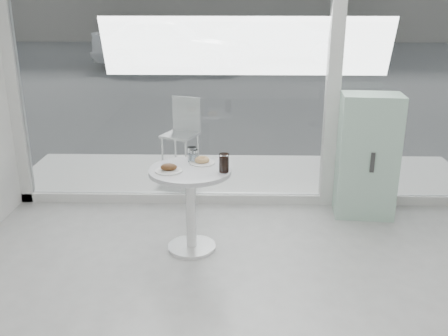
{
  "coord_description": "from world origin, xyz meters",
  "views": [
    {
      "loc": [
        -0.11,
        -2.18,
        2.18
      ],
      "look_at": [
        -0.2,
        1.7,
        0.85
      ],
      "focal_mm": 40.0,
      "sensor_mm": 36.0,
      "label": 1
    }
  ],
  "objects_px": {
    "main_table": "(191,192)",
    "cola_glass": "(224,163)",
    "car_white": "(168,43)",
    "water_tumbler_b": "(194,157)",
    "mint_cabinet": "(367,156)",
    "plate_donut": "(202,161)",
    "patio_chair": "(183,129)",
    "car_silver": "(279,39)",
    "plate_fritter": "(169,168)",
    "water_tumbler_a": "(192,155)"
  },
  "relations": [
    {
      "from": "mint_cabinet",
      "to": "plate_donut",
      "type": "bearing_deg",
      "value": -153.08
    },
    {
      "from": "plate_donut",
      "to": "cola_glass",
      "type": "height_order",
      "value": "cola_glass"
    },
    {
      "from": "patio_chair",
      "to": "car_silver",
      "type": "bearing_deg",
      "value": 101.84
    },
    {
      "from": "patio_chair",
      "to": "water_tumbler_b",
      "type": "relative_size",
      "value": 7.93
    },
    {
      "from": "car_white",
      "to": "water_tumbler_b",
      "type": "relative_size",
      "value": 40.46
    },
    {
      "from": "plate_fritter",
      "to": "main_table",
      "type": "bearing_deg",
      "value": 21.9
    },
    {
      "from": "car_white",
      "to": "plate_fritter",
      "type": "bearing_deg",
      "value": -164.02
    },
    {
      "from": "car_silver",
      "to": "water_tumbler_b",
      "type": "bearing_deg",
      "value": 166.14
    },
    {
      "from": "car_silver",
      "to": "water_tumbler_a",
      "type": "relative_size",
      "value": 35.7
    },
    {
      "from": "mint_cabinet",
      "to": "plate_fritter",
      "type": "xyz_separation_m",
      "value": [
        -1.91,
        -0.88,
        0.16
      ]
    },
    {
      "from": "mint_cabinet",
      "to": "car_white",
      "type": "xyz_separation_m",
      "value": [
        -3.51,
        11.26,
        0.16
      ]
    },
    {
      "from": "patio_chair",
      "to": "water_tumbler_b",
      "type": "distance_m",
      "value": 2.0
    },
    {
      "from": "mint_cabinet",
      "to": "plate_fritter",
      "type": "distance_m",
      "value": 2.11
    },
    {
      "from": "water_tumbler_a",
      "to": "main_table",
      "type": "bearing_deg",
      "value": -90.73
    },
    {
      "from": "main_table",
      "to": "cola_glass",
      "type": "bearing_deg",
      "value": -13.6
    },
    {
      "from": "main_table",
      "to": "water_tumbler_b",
      "type": "height_order",
      "value": "water_tumbler_b"
    },
    {
      "from": "car_silver",
      "to": "plate_fritter",
      "type": "bearing_deg",
      "value": 165.51
    },
    {
      "from": "main_table",
      "to": "mint_cabinet",
      "type": "distance_m",
      "value": 1.93
    },
    {
      "from": "water_tumbler_b",
      "to": "cola_glass",
      "type": "bearing_deg",
      "value": -43.75
    },
    {
      "from": "plate_donut",
      "to": "water_tumbler_b",
      "type": "bearing_deg",
      "value": 157.13
    },
    {
      "from": "mint_cabinet",
      "to": "patio_chair",
      "type": "xyz_separation_m",
      "value": [
        -2.03,
        1.33,
        -0.07
      ]
    },
    {
      "from": "car_white",
      "to": "plate_donut",
      "type": "height_order",
      "value": "car_white"
    },
    {
      "from": "car_white",
      "to": "car_silver",
      "type": "xyz_separation_m",
      "value": [
        3.67,
        1.94,
        -0.02
      ]
    },
    {
      "from": "car_white",
      "to": "plate_donut",
      "type": "xyz_separation_m",
      "value": [
        1.86,
        -11.92,
        -0.01
      ]
    },
    {
      "from": "water_tumbler_b",
      "to": "patio_chair",
      "type": "bearing_deg",
      "value": 99.09
    },
    {
      "from": "mint_cabinet",
      "to": "patio_chair",
      "type": "relative_size",
      "value": 1.39
    },
    {
      "from": "plate_fritter",
      "to": "mint_cabinet",
      "type": "bearing_deg",
      "value": 24.78
    },
    {
      "from": "car_white",
      "to": "water_tumbler_b",
      "type": "xyz_separation_m",
      "value": [
        1.79,
        -11.89,
        0.02
      ]
    },
    {
      "from": "main_table",
      "to": "water_tumbler_b",
      "type": "distance_m",
      "value": 0.33
    },
    {
      "from": "plate_fritter",
      "to": "water_tumbler_b",
      "type": "relative_size",
      "value": 2.0
    },
    {
      "from": "plate_donut",
      "to": "water_tumbler_a",
      "type": "bearing_deg",
      "value": 151.68
    },
    {
      "from": "main_table",
      "to": "mint_cabinet",
      "type": "bearing_deg",
      "value": 25.06
    },
    {
      "from": "main_table",
      "to": "plate_donut",
      "type": "xyz_separation_m",
      "value": [
        0.09,
        0.16,
        0.24
      ]
    },
    {
      "from": "car_white",
      "to": "car_silver",
      "type": "bearing_deg",
      "value": -53.7
    },
    {
      "from": "cola_glass",
      "to": "patio_chair",
      "type": "bearing_deg",
      "value": 104.83
    },
    {
      "from": "patio_chair",
      "to": "cola_glass",
      "type": "xyz_separation_m",
      "value": [
        0.59,
        -2.22,
        0.27
      ]
    },
    {
      "from": "cola_glass",
      "to": "mint_cabinet",
      "type": "bearing_deg",
      "value": 31.52
    },
    {
      "from": "mint_cabinet",
      "to": "water_tumbler_b",
      "type": "bearing_deg",
      "value": -154.79
    },
    {
      "from": "car_white",
      "to": "plate_donut",
      "type": "relative_size",
      "value": 20.41
    },
    {
      "from": "mint_cabinet",
      "to": "car_white",
      "type": "relative_size",
      "value": 0.27
    },
    {
      "from": "water_tumbler_a",
      "to": "water_tumbler_b",
      "type": "height_order",
      "value": "water_tumbler_a"
    },
    {
      "from": "main_table",
      "to": "patio_chair",
      "type": "relative_size",
      "value": 0.84
    },
    {
      "from": "patio_chair",
      "to": "car_silver",
      "type": "distance_m",
      "value": 12.07
    },
    {
      "from": "main_table",
      "to": "plate_donut",
      "type": "bearing_deg",
      "value": 59.54
    },
    {
      "from": "plate_donut",
      "to": "patio_chair",
      "type": "bearing_deg",
      "value": 100.96
    },
    {
      "from": "mint_cabinet",
      "to": "cola_glass",
      "type": "height_order",
      "value": "mint_cabinet"
    },
    {
      "from": "plate_donut",
      "to": "car_silver",
      "type": "bearing_deg",
      "value": 82.53
    },
    {
      "from": "main_table",
      "to": "water_tumbler_b",
      "type": "xyz_separation_m",
      "value": [
        0.02,
        0.19,
        0.27
      ]
    },
    {
      "from": "main_table",
      "to": "patio_chair",
      "type": "bearing_deg",
      "value": 97.71
    },
    {
      "from": "patio_chair",
      "to": "water_tumbler_a",
      "type": "xyz_separation_m",
      "value": [
        0.29,
        -1.94,
        0.26
      ]
    }
  ]
}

